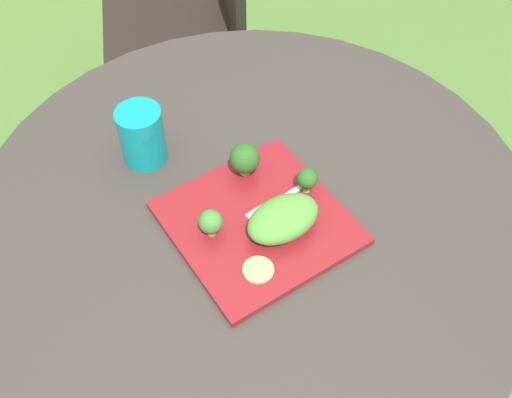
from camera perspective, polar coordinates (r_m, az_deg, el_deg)
The scene contains 11 objects.
ground_plane at distance 1.77m, azimuth -0.10°, elevation -15.09°, with size 12.00×12.00×0.00m, color #4C7533.
patio_table at distance 1.32m, azimuth -0.14°, elevation -5.90°, with size 1.08×1.08×0.73m.
patio_chair at distance 2.03m, azimuth -5.53°, elevation 18.08°, with size 0.58×0.58×0.90m.
salad_plate at distance 1.11m, azimuth 0.16°, elevation -2.24°, with size 0.30×0.30×0.01m, color maroon.
drinking_glass at distance 1.20m, azimuth -10.62°, elevation 5.67°, with size 0.09×0.09×0.12m.
fork at distance 1.12m, azimuth 1.84°, elevation -0.38°, with size 0.15×0.03×0.00m.
lettuce_mound at distance 1.07m, azimuth 2.53°, elevation -1.88°, with size 0.14×0.09×0.06m, color #519338.
broccoli_floret_0 at distance 1.06m, azimuth -4.28°, elevation -2.17°, with size 0.04×0.04×0.06m.
broccoli_floret_1 at distance 1.14m, azimuth -1.06°, elevation 3.80°, with size 0.06×0.06×0.07m.
broccoli_floret_2 at distance 1.12m, azimuth 4.84°, elevation 1.87°, with size 0.04×0.04×0.05m.
cucumber_slice_0 at distance 1.04m, azimuth 0.21°, elevation -6.68°, with size 0.05×0.05×0.01m, color #8EB766.
Camera 1 is at (-0.40, -0.60, 1.62)m, focal length 42.58 mm.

